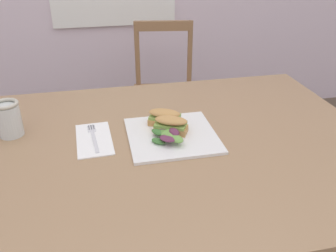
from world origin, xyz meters
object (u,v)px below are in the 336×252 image
at_px(plate_lunch, 170,135).
at_px(sandwich_half_back, 165,117).
at_px(chair_wooden_far, 165,93).
at_px(mason_jar_iced_tea, 9,120).
at_px(fork_on_napkin, 93,136).
at_px(sandwich_half_front, 171,124).
at_px(dining_table, 177,168).

bearing_deg(plate_lunch, sandwich_half_back, 93.93).
bearing_deg(sandwich_half_back, plate_lunch, -86.07).
height_order(chair_wooden_far, mason_jar_iced_tea, chair_wooden_far).
bearing_deg(fork_on_napkin, plate_lunch, -11.33).
bearing_deg(chair_wooden_far, sandwich_half_front, -100.32).
bearing_deg(dining_table, plate_lunch, 119.07).
xyz_separation_m(fork_on_napkin, mason_jar_iced_tea, (-0.27, 0.07, 0.05)).
bearing_deg(dining_table, sandwich_half_front, 105.67).
bearing_deg(sandwich_half_front, mason_jar_iced_tea, 168.25).
height_order(chair_wooden_far, sandwich_half_front, chair_wooden_far).
distance_m(plate_lunch, mason_jar_iced_tea, 0.54).
relative_size(plate_lunch, sandwich_half_front, 2.36).
xyz_separation_m(chair_wooden_far, fork_on_napkin, (-0.45, -1.00, 0.30)).
bearing_deg(chair_wooden_far, plate_lunch, -100.37).
bearing_deg(chair_wooden_far, sandwich_half_back, -101.43).
height_order(plate_lunch, fork_on_napkin, plate_lunch).
height_order(sandwich_half_front, sandwich_half_back, same).
distance_m(dining_table, chair_wooden_far, 1.11).
xyz_separation_m(dining_table, sandwich_half_back, (-0.02, 0.10, 0.15)).
relative_size(dining_table, chair_wooden_far, 1.54).
height_order(dining_table, mason_jar_iced_tea, mason_jar_iced_tea).
distance_m(plate_lunch, sandwich_half_front, 0.04).
relative_size(dining_table, fork_on_napkin, 7.19).
xyz_separation_m(sandwich_half_back, fork_on_napkin, (-0.25, -0.02, -0.03)).
bearing_deg(sandwich_half_back, sandwich_half_front, -81.33).
distance_m(sandwich_half_back, mason_jar_iced_tea, 0.52).
xyz_separation_m(plate_lunch, sandwich_half_front, (0.00, 0.02, 0.03)).
bearing_deg(sandwich_half_front, chair_wooden_far, 79.68).
relative_size(sandwich_half_front, fork_on_napkin, 0.67).
bearing_deg(mason_jar_iced_tea, sandwich_half_back, -5.61).
distance_m(chair_wooden_far, fork_on_napkin, 1.14).
bearing_deg(plate_lunch, fork_on_napkin, 168.67).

